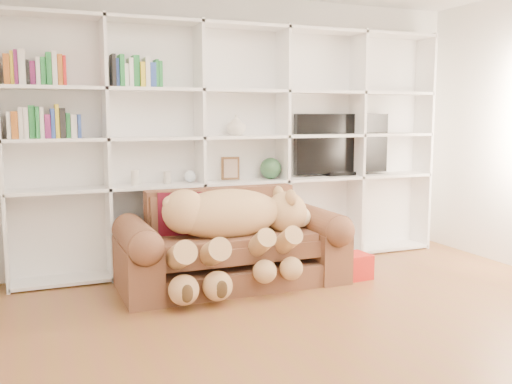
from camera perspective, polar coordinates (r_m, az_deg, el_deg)
name	(u,v)px	position (r m, az deg, el deg)	size (l,w,h in m)	color
floor	(369,349)	(3.93, 11.21, -15.17)	(5.00, 5.00, 0.00)	brown
wall_back	(235,131)	(5.86, -2.07, 6.10)	(5.00, 0.02, 2.70)	white
bookshelf	(217,136)	(5.66, -3.88, 5.57)	(4.43, 0.35, 2.40)	white
sofa	(232,249)	(5.15, -2.45, -5.74)	(2.00, 0.86, 0.84)	brown
teddy_bear	(231,224)	(4.92, -2.50, -3.25)	(1.46, 0.81, 0.85)	tan
throw_pillow	(181,216)	(5.10, -7.52, -2.36)	(0.40, 0.13, 0.40)	maroon
gift_box	(353,266)	(5.45, 9.68, -7.30)	(0.29, 0.27, 0.23)	red
tv	(342,145)	(6.25, 8.57, 4.67)	(1.12, 0.18, 0.66)	black
picture_frame	(230,168)	(5.66, -2.59, 2.38)	(0.18, 0.03, 0.23)	#50341B
green_vase	(271,168)	(5.82, 1.47, 2.38)	(0.22, 0.22, 0.22)	#2A5332
figurine_tall	(135,178)	(5.42, -12.01, 1.41)	(0.07, 0.07, 0.14)	beige
figurine_short	(167,178)	(5.49, -8.87, 1.44)	(0.07, 0.07, 0.12)	beige
snow_globe	(190,176)	(5.54, -6.62, 1.57)	(0.12, 0.12, 0.12)	white
shelf_vase	(236,125)	(5.66, -2.00, 6.71)	(0.20, 0.20, 0.20)	beige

